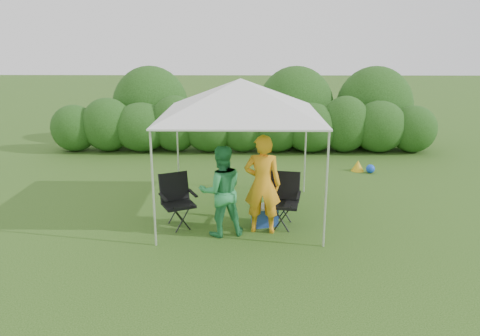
{
  "coord_description": "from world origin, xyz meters",
  "views": [
    {
      "loc": [
        0.12,
        -8.67,
        3.66
      ],
      "look_at": [
        -0.01,
        0.4,
        1.05
      ],
      "focal_mm": 35.0,
      "sensor_mm": 36.0,
      "label": 1
    }
  ],
  "objects_px": {
    "woman": "(221,191)",
    "canopy": "(241,97)",
    "chair_right": "(284,196)",
    "chair_left": "(177,197)",
    "man": "(262,184)",
    "cooler": "(265,215)"
  },
  "relations": [
    {
      "from": "chair_left",
      "to": "cooler",
      "type": "bearing_deg",
      "value": -24.91
    },
    {
      "from": "cooler",
      "to": "woman",
      "type": "bearing_deg",
      "value": -168.31
    },
    {
      "from": "chair_right",
      "to": "man",
      "type": "distance_m",
      "value": 0.65
    },
    {
      "from": "canopy",
      "to": "man",
      "type": "relative_size",
      "value": 1.63
    },
    {
      "from": "chair_right",
      "to": "cooler",
      "type": "relative_size",
      "value": 1.88
    },
    {
      "from": "man",
      "to": "cooler",
      "type": "height_order",
      "value": "man"
    },
    {
      "from": "canopy",
      "to": "woman",
      "type": "bearing_deg",
      "value": -109.24
    },
    {
      "from": "canopy",
      "to": "chair_right",
      "type": "distance_m",
      "value": 2.11
    },
    {
      "from": "man",
      "to": "cooler",
      "type": "distance_m",
      "value": 0.81
    },
    {
      "from": "woman",
      "to": "cooler",
      "type": "height_order",
      "value": "woman"
    },
    {
      "from": "man",
      "to": "canopy",
      "type": "bearing_deg",
      "value": -58.7
    },
    {
      "from": "chair_right",
      "to": "cooler",
      "type": "xyz_separation_m",
      "value": [
        -0.36,
        -0.02,
        -0.39
      ]
    },
    {
      "from": "chair_left",
      "to": "canopy",
      "type": "bearing_deg",
      "value": -1.51
    },
    {
      "from": "chair_right",
      "to": "cooler",
      "type": "height_order",
      "value": "chair_right"
    },
    {
      "from": "woman",
      "to": "canopy",
      "type": "bearing_deg",
      "value": -123.57
    },
    {
      "from": "chair_left",
      "to": "man",
      "type": "relative_size",
      "value": 0.55
    },
    {
      "from": "woman",
      "to": "cooler",
      "type": "bearing_deg",
      "value": -165.75
    },
    {
      "from": "chair_right",
      "to": "woman",
      "type": "bearing_deg",
      "value": -148.4
    },
    {
      "from": "chair_right",
      "to": "man",
      "type": "height_order",
      "value": "man"
    },
    {
      "from": "chair_right",
      "to": "chair_left",
      "type": "height_order",
      "value": "chair_right"
    },
    {
      "from": "woman",
      "to": "chair_left",
      "type": "bearing_deg",
      "value": -39.8
    },
    {
      "from": "chair_right",
      "to": "chair_left",
      "type": "xyz_separation_m",
      "value": [
        -2.1,
        -0.04,
        -0.01
      ]
    }
  ]
}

